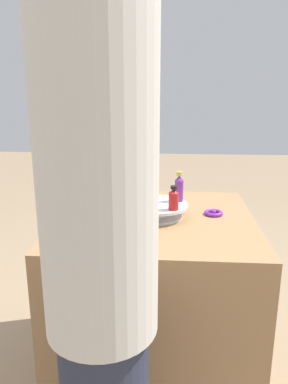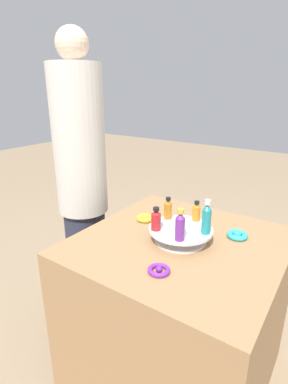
{
  "view_description": "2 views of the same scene",
  "coord_description": "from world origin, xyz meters",
  "px_view_note": "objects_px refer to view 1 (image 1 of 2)",
  "views": [
    {
      "loc": [
        1.51,
        0.06,
        1.28
      ],
      "look_at": [
        0.22,
        -0.04,
        0.92
      ],
      "focal_mm": 35.0,
      "sensor_mm": 36.0,
      "label": 1
    },
    {
      "loc": [
        -0.52,
        1.02,
        1.37
      ],
      "look_at": [
        0.21,
        -0.03,
        0.92
      ],
      "focal_mm": 28.0,
      "sensor_mm": 36.0,
      "label": 2
    }
  ],
  "objects_px": {
    "ribbon_bow_gold": "(131,234)",
    "person_figure": "(101,276)",
    "bottle_red": "(174,199)",
    "bottle_amber": "(142,199)",
    "ribbon_bow_purple": "(213,213)",
    "bottle_teal": "(154,182)",
    "display_stand": "(156,209)",
    "bottle_orange": "(132,192)",
    "ribbon_bow_teal": "(123,200)",
    "bottle_purple": "(179,188)"
  },
  "relations": [
    {
      "from": "ribbon_bow_teal",
      "to": "ribbon_bow_gold",
      "type": "relative_size",
      "value": 1.07
    },
    {
      "from": "bottle_teal",
      "to": "bottle_red",
      "type": "bearing_deg",
      "value": 25.17
    },
    {
      "from": "display_stand",
      "to": "ribbon_bow_purple",
      "type": "distance_m",
      "value": 0.25
    },
    {
      "from": "bottle_amber",
      "to": "ribbon_bow_gold",
      "type": "bearing_deg",
      "value": -12.36
    },
    {
      "from": "display_stand",
      "to": "ribbon_bow_teal",
      "type": "height_order",
      "value": "display_stand"
    },
    {
      "from": "bottle_amber",
      "to": "ribbon_bow_purple",
      "type": "bearing_deg",
      "value": 115.13
    },
    {
      "from": "ribbon_bow_gold",
      "to": "person_figure",
      "type": "distance_m",
      "value": 0.46
    },
    {
      "from": "bottle_amber",
      "to": "display_stand",
      "type": "bearing_deg",
      "value": 151.17
    },
    {
      "from": "bottle_orange",
      "to": "bottle_amber",
      "type": "height_order",
      "value": "bottle_amber"
    },
    {
      "from": "display_stand",
      "to": "bottle_purple",
      "type": "distance_m",
      "value": 0.14
    },
    {
      "from": "bottle_purple",
      "to": "ribbon_bow_gold",
      "type": "height_order",
      "value": "bottle_purple"
    },
    {
      "from": "bottle_purple",
      "to": "bottle_amber",
      "type": "distance_m",
      "value": 0.2
    },
    {
      "from": "display_stand",
      "to": "bottle_amber",
      "type": "xyz_separation_m",
      "value": [
        0.09,
        -0.05,
        0.07
      ]
    },
    {
      "from": "display_stand",
      "to": "bottle_red",
      "type": "xyz_separation_m",
      "value": [
        0.08,
        0.07,
        0.07
      ]
    },
    {
      "from": "bottle_amber",
      "to": "ribbon_bow_gold",
      "type": "height_order",
      "value": "bottle_amber"
    },
    {
      "from": "ribbon_bow_teal",
      "to": "bottle_teal",
      "type": "bearing_deg",
      "value": 60.52
    },
    {
      "from": "display_stand",
      "to": "bottle_red",
      "type": "bearing_deg",
      "value": 43.17
    },
    {
      "from": "ribbon_bow_teal",
      "to": "person_figure",
      "type": "height_order",
      "value": "person_figure"
    },
    {
      "from": "bottle_purple",
      "to": "bottle_orange",
      "type": "distance_m",
      "value": 0.2
    },
    {
      "from": "bottle_orange",
      "to": "bottle_red",
      "type": "xyz_separation_m",
      "value": [
        0.1,
        0.18,
        0.0
      ]
    },
    {
      "from": "bottle_purple",
      "to": "bottle_red",
      "type": "xyz_separation_m",
      "value": [
        0.12,
        -0.02,
        -0.01
      ]
    },
    {
      "from": "ribbon_bow_teal",
      "to": "display_stand",
      "type": "bearing_deg",
      "value": 40.79
    },
    {
      "from": "bottle_teal",
      "to": "bottle_amber",
      "type": "bearing_deg",
      "value": -10.83
    },
    {
      "from": "bottle_orange",
      "to": "bottle_amber",
      "type": "bearing_deg",
      "value": 25.17
    },
    {
      "from": "bottle_amber",
      "to": "bottle_red",
      "type": "distance_m",
      "value": 0.12
    },
    {
      "from": "display_stand",
      "to": "bottle_orange",
      "type": "xyz_separation_m",
      "value": [
        -0.02,
        -0.1,
        0.07
      ]
    },
    {
      "from": "bottle_teal",
      "to": "ribbon_bow_teal",
      "type": "relative_size",
      "value": 1.64
    },
    {
      "from": "bottle_amber",
      "to": "ribbon_bow_gold",
      "type": "distance_m",
      "value": 0.17
    },
    {
      "from": "bottle_amber",
      "to": "ribbon_bow_purple",
      "type": "xyz_separation_m",
      "value": [
        -0.14,
        0.3,
        -0.1
      ]
    },
    {
      "from": "bottle_teal",
      "to": "ribbon_bow_gold",
      "type": "xyz_separation_m",
      "value": [
        0.34,
        -0.07,
        -0.11
      ]
    },
    {
      "from": "bottle_orange",
      "to": "ribbon_bow_teal",
      "type": "bearing_deg",
      "value": -160.49
    },
    {
      "from": "bottle_teal",
      "to": "ribbon_bow_teal",
      "type": "distance_m",
      "value": 0.21
    },
    {
      "from": "person_figure",
      "to": "bottle_red",
      "type": "bearing_deg",
      "value": -7.55
    },
    {
      "from": "person_figure",
      "to": "bottle_teal",
      "type": "bearing_deg",
      "value": 2.11
    },
    {
      "from": "bottle_teal",
      "to": "ribbon_bow_gold",
      "type": "bearing_deg",
      "value": -11.48
    },
    {
      "from": "ribbon_bow_teal",
      "to": "bottle_purple",
      "type": "bearing_deg",
      "value": 60.79
    },
    {
      "from": "person_figure",
      "to": "bottle_purple",
      "type": "bearing_deg",
      "value": -6.63
    },
    {
      "from": "bottle_teal",
      "to": "person_figure",
      "type": "bearing_deg",
      "value": -6.8
    },
    {
      "from": "bottle_red",
      "to": "ribbon_bow_purple",
      "type": "relative_size",
      "value": 1.22
    },
    {
      "from": "bottle_orange",
      "to": "ribbon_bow_gold",
      "type": "xyz_separation_m",
      "value": [
        0.26,
        0.02,
        -0.09
      ]
    },
    {
      "from": "bottle_amber",
      "to": "bottle_red",
      "type": "xyz_separation_m",
      "value": [
        -0.02,
        0.12,
        -0.0
      ]
    },
    {
      "from": "bottle_orange",
      "to": "ribbon_bow_purple",
      "type": "distance_m",
      "value": 0.36
    },
    {
      "from": "ribbon_bow_purple",
      "to": "person_figure",
      "type": "distance_m",
      "value": 0.82
    },
    {
      "from": "ribbon_bow_gold",
      "to": "ribbon_bow_purple",
      "type": "height_order",
      "value": "ribbon_bow_gold"
    },
    {
      "from": "bottle_teal",
      "to": "person_figure",
      "type": "height_order",
      "value": "person_figure"
    },
    {
      "from": "ribbon_bow_gold",
      "to": "bottle_purple",
      "type": "bearing_deg",
      "value": 147.72
    },
    {
      "from": "bottle_purple",
      "to": "ribbon_bow_teal",
      "type": "xyz_separation_m",
      "value": [
        -0.15,
        -0.26,
        -0.11
      ]
    },
    {
      "from": "display_stand",
      "to": "ribbon_bow_teal",
      "type": "relative_size",
      "value": 3.08
    },
    {
      "from": "display_stand",
      "to": "bottle_amber",
      "type": "height_order",
      "value": "bottle_amber"
    },
    {
      "from": "ribbon_bow_teal",
      "to": "ribbon_bow_gold",
      "type": "bearing_deg",
      "value": 10.79
    }
  ]
}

